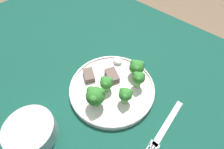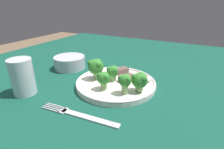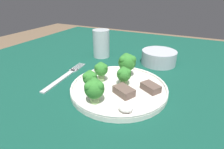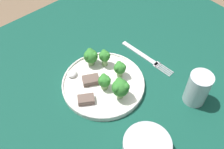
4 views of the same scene
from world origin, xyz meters
TOP-DOWN VIEW (x-y plane):
  - table at (0.00, 0.00)m, footprint 1.33×1.13m
  - dinner_plate at (-0.05, -0.11)m, footprint 0.25×0.25m
  - fork at (-0.23, -0.10)m, footprint 0.04×0.21m
  - cream_bowl at (0.00, 0.12)m, footprint 0.12×0.12m
  - broccoli_floret_near_rim_left at (-0.06, -0.04)m, footprint 0.05×0.05m
  - broccoli_floret_center_left at (-0.11, -0.10)m, footprint 0.04×0.04m
  - broccoli_floret_back_left at (-0.10, -0.16)m, footprint 0.04×0.04m
  - broccoli_floret_front_left at (-0.07, -0.19)m, footprint 0.05×0.04m
  - broccoli_floret_center_back at (-0.05, -0.09)m, footprint 0.04×0.04m
  - meat_slice_front_slice at (0.03, -0.09)m, footprint 0.06×0.05m
  - meat_slice_middle_slice at (-0.03, -0.14)m, footprint 0.06×0.05m
  - sauce_dollop at (-0.00, -0.19)m, footprint 0.03×0.03m

SIDE VIEW (x-z plane):
  - table at x=0.00m, z-range 0.29..1.06m
  - fork at x=-0.23m, z-range 0.77..0.77m
  - dinner_plate at x=-0.05m, z-range 0.77..0.78m
  - sauce_dollop at x=0.00m, z-range 0.78..0.79m
  - meat_slice_front_slice at x=0.03m, z-range 0.78..0.79m
  - meat_slice_middle_slice at x=-0.03m, z-range 0.78..0.80m
  - cream_bowl at x=0.00m, z-range 0.76..0.81m
  - broccoli_floret_center_back at x=-0.05m, z-range 0.78..0.83m
  - broccoli_floret_center_left at x=-0.11m, z-range 0.78..0.84m
  - broccoli_floret_front_left at x=-0.07m, z-range 0.78..0.84m
  - broccoli_floret_back_left at x=-0.10m, z-range 0.79..0.84m
  - broccoli_floret_near_rim_left at x=-0.06m, z-range 0.79..0.85m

